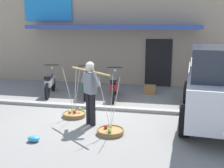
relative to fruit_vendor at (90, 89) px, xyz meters
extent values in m
plane|color=gray|center=(-0.17, 0.67, -0.98)|extent=(90.00, 90.00, 0.00)
cube|color=gray|center=(-0.17, 1.37, -0.93)|extent=(20.00, 0.24, 0.10)
cylinder|color=black|center=(0.07, -0.06, -0.55)|extent=(0.15, 0.15, 0.86)
cylinder|color=black|center=(-0.07, 0.06, -0.55)|extent=(0.15, 0.15, 0.86)
cube|color=slate|center=(0.00, 0.00, 0.15)|extent=(0.39, 0.37, 0.54)
sphere|color=#E0B78E|center=(0.00, 0.00, 0.56)|extent=(0.21, 0.21, 0.21)
sphere|color=silver|center=(0.00, 0.00, 0.61)|extent=(0.22, 0.22, 0.22)
cylinder|color=slate|center=(0.19, -0.15, 0.32)|extent=(0.32, 0.28, 0.43)
cylinder|color=slate|center=(-0.19, 0.15, 0.32)|extent=(0.32, 0.28, 0.43)
cylinder|color=tan|center=(0.00, 0.00, 0.47)|extent=(1.32, 1.08, 0.04)
cylinder|color=#9E7542|center=(0.65, -0.52, -0.93)|extent=(0.63, 0.63, 0.09)
torus|color=brown|center=(0.65, -0.52, -0.88)|extent=(0.68, 0.68, 0.05)
sphere|color=red|center=(0.51, -0.44, -0.84)|extent=(0.10, 0.10, 0.10)
sphere|color=#63993A|center=(0.67, -0.71, -0.84)|extent=(0.09, 0.09, 0.09)
sphere|color=#72B043|center=(0.62, -0.42, -0.84)|extent=(0.09, 0.09, 0.09)
sphere|color=yellow|center=(0.64, -0.59, -0.84)|extent=(0.09, 0.09, 0.09)
cylinder|color=silver|center=(0.65, -0.38, -0.21)|extent=(0.01, 0.30, 1.36)
cylinder|color=silver|center=(0.52, -0.59, -0.21)|extent=(0.26, 0.16, 1.36)
cylinder|color=silver|center=(0.77, -0.59, -0.21)|extent=(0.26, 0.16, 1.36)
cylinder|color=#9E7542|center=(-0.65, 0.52, -0.93)|extent=(0.63, 0.63, 0.09)
torus|color=brown|center=(-0.65, 0.52, -0.88)|extent=(0.68, 0.68, 0.05)
sphere|color=red|center=(-0.64, 0.52, -0.84)|extent=(0.10, 0.10, 0.10)
sphere|color=#72B043|center=(-0.77, 0.50, -0.84)|extent=(0.09, 0.09, 0.09)
sphere|color=yellow|center=(-0.71, 0.65, -0.84)|extent=(0.09, 0.09, 0.09)
sphere|color=yellow|center=(-0.81, 0.58, -0.85)|extent=(0.08, 0.08, 0.08)
sphere|color=#6CA740|center=(-0.52, 0.64, -0.78)|extent=(0.10, 0.10, 0.10)
cylinder|color=silver|center=(-0.65, 0.67, -0.21)|extent=(0.01, 0.30, 1.36)
cylinder|color=silver|center=(-0.77, 0.45, -0.21)|extent=(0.26, 0.16, 1.36)
cylinder|color=silver|center=(-0.52, 0.45, -0.21)|extent=(0.26, 0.16, 1.36)
cylinder|color=black|center=(-2.50, 3.33, -0.69)|extent=(0.21, 0.58, 0.58)
cylinder|color=black|center=(-2.21, 2.12, -0.69)|extent=(0.21, 0.58, 0.58)
cube|color=silver|center=(-2.50, 3.33, -0.43)|extent=(0.20, 0.31, 0.06)
cube|color=silver|center=(-2.33, 2.63, -0.47)|extent=(0.41, 0.92, 0.24)
cube|color=black|center=(-2.29, 2.45, -0.23)|extent=(0.35, 0.60, 0.12)
cylinder|color=slate|center=(-2.48, 3.23, -0.30)|extent=(0.13, 0.30, 0.76)
cylinder|color=black|center=(-2.46, 3.15, 0.09)|extent=(0.53, 0.16, 0.04)
sphere|color=silver|center=(-2.50, 3.31, -0.05)|extent=(0.11, 0.11, 0.11)
cylinder|color=black|center=(-1.18, 3.41, -0.69)|extent=(0.23, 0.58, 0.58)
cylinder|color=black|center=(-0.84, 2.21, -0.69)|extent=(0.23, 0.58, 0.58)
cube|color=#19663D|center=(-1.18, 3.41, -0.43)|extent=(0.21, 0.31, 0.06)
cube|color=#19663D|center=(-0.98, 2.71, -0.47)|extent=(0.44, 0.92, 0.24)
cube|color=black|center=(-0.94, 2.54, -0.23)|extent=(0.36, 0.60, 0.12)
cylinder|color=slate|center=(-1.15, 3.31, -0.30)|extent=(0.14, 0.30, 0.76)
cylinder|color=black|center=(-1.13, 3.23, 0.09)|extent=(0.53, 0.18, 0.04)
sphere|color=silver|center=(-1.17, 3.39, -0.05)|extent=(0.11, 0.11, 0.11)
cylinder|color=black|center=(0.02, 3.24, -0.69)|extent=(0.16, 0.59, 0.58)
cylinder|color=black|center=(0.20, 2.02, -0.69)|extent=(0.16, 0.59, 0.58)
cube|color=red|center=(0.02, 3.24, -0.43)|extent=(0.18, 0.30, 0.06)
cube|color=red|center=(0.12, 2.53, -0.47)|extent=(0.33, 0.92, 0.24)
cube|color=black|center=(0.15, 2.35, -0.23)|extent=(0.30, 0.59, 0.12)
cylinder|color=slate|center=(0.03, 3.15, -0.30)|extent=(0.10, 0.30, 0.76)
cylinder|color=black|center=(0.05, 3.07, 0.09)|extent=(0.54, 0.11, 0.04)
sphere|color=silver|center=(0.02, 3.23, -0.05)|extent=(0.11, 0.11, 0.11)
cube|color=silver|center=(3.47, 1.09, -0.12)|extent=(2.26, 4.83, 0.96)
cube|color=gray|center=(3.55, 2.14, 0.46)|extent=(1.98, 2.48, 0.08)
cylinder|color=black|center=(2.41, -0.29, -0.60)|extent=(0.32, 0.78, 0.76)
cylinder|color=black|center=(2.64, 2.61, -0.60)|extent=(0.32, 0.78, 0.76)
cube|color=tan|center=(-0.41, 7.58, 1.12)|extent=(13.00, 5.00, 4.20)
cube|color=#334CA3|center=(-0.41, 4.58, 1.52)|extent=(7.15, 1.00, 0.16)
cube|color=#1E84D1|center=(-3.34, 5.03, 2.22)|extent=(2.20, 0.08, 0.90)
cube|color=black|center=(1.54, 5.06, 0.02)|extent=(1.10, 0.06, 2.00)
ellipsoid|color=#3393D1|center=(-0.98, -1.33, -0.91)|extent=(0.28, 0.22, 0.14)
cube|color=olive|center=(1.31, 3.66, -0.82)|extent=(0.44, 0.36, 0.32)
camera|label=1|loc=(1.98, -6.80, 1.70)|focal=44.70mm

